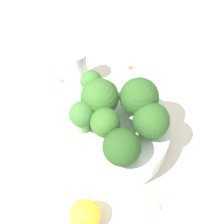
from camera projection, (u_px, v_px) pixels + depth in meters
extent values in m
plane|color=beige|center=(112.00, 141.00, 0.60)|extent=(3.00, 3.00, 0.00)
cylinder|color=silver|center=(112.00, 133.00, 0.58)|extent=(0.18, 0.18, 0.05)
cylinder|color=#8EB770|center=(150.00, 128.00, 0.54)|extent=(0.02, 0.02, 0.02)
sphere|color=#2D5B23|center=(151.00, 121.00, 0.53)|extent=(0.05, 0.05, 0.05)
cylinder|color=#7A9E5B|center=(100.00, 108.00, 0.55)|extent=(0.01, 0.01, 0.03)
sphere|color=#386B28|center=(100.00, 97.00, 0.53)|extent=(0.06, 0.06, 0.06)
cylinder|color=#84AD66|center=(138.00, 107.00, 0.56)|extent=(0.03, 0.03, 0.03)
sphere|color=#2D5B23|center=(139.00, 97.00, 0.54)|extent=(0.06, 0.06, 0.06)
cylinder|color=#7A9E5B|center=(122.00, 154.00, 0.52)|extent=(0.02, 0.02, 0.02)
sphere|color=#28511E|center=(122.00, 147.00, 0.50)|extent=(0.05, 0.05, 0.05)
cylinder|color=#7A9E5B|center=(83.00, 123.00, 0.54)|extent=(0.02, 0.02, 0.03)
sphere|color=#3D7533|center=(82.00, 114.00, 0.52)|extent=(0.04, 0.04, 0.04)
cylinder|color=#7A9E5B|center=(106.00, 131.00, 0.53)|extent=(0.02, 0.02, 0.03)
sphere|color=#386B28|center=(106.00, 123.00, 0.51)|extent=(0.04, 0.04, 0.04)
cylinder|color=#7A9E5B|center=(92.00, 89.00, 0.57)|extent=(0.03, 0.03, 0.03)
sphere|color=#3D7533|center=(91.00, 81.00, 0.56)|extent=(0.03, 0.03, 0.03)
cylinder|color=silver|center=(79.00, 70.00, 0.64)|extent=(0.03, 0.03, 0.06)
cylinder|color=#B7B7BC|center=(77.00, 56.00, 0.61)|extent=(0.03, 0.03, 0.02)
sphere|color=yellow|center=(85.00, 215.00, 0.51)|extent=(0.04, 0.04, 0.04)
cube|color=olive|center=(130.00, 67.00, 0.68)|extent=(0.01, 0.01, 0.01)
cube|color=#AD7F4C|center=(62.00, 79.00, 0.66)|extent=(0.01, 0.01, 0.01)
cube|color=tan|center=(159.00, 206.00, 0.53)|extent=(0.01, 0.01, 0.01)
cube|color=tan|center=(70.00, 69.00, 0.67)|extent=(0.01, 0.01, 0.01)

